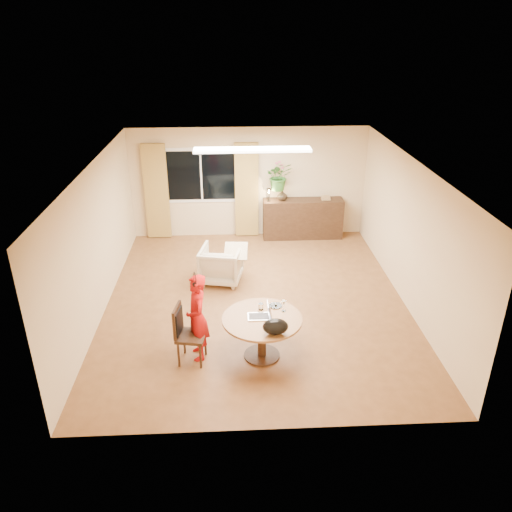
{
  "coord_description": "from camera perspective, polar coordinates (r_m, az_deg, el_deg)",
  "views": [
    {
      "loc": [
        -0.42,
        -8.07,
        4.74
      ],
      "look_at": [
        -0.01,
        -0.2,
        1.02
      ],
      "focal_mm": 35.0,
      "sensor_mm": 36.0,
      "label": 1
    }
  ],
  "objects": [
    {
      "name": "bouquet",
      "position": [
        11.59,
        2.65,
        9.09
      ],
      "size": [
        0.64,
        0.57,
        0.66
      ],
      "primitive_type": "imported",
      "rotation": [
        0.0,
        0.0,
        0.09
      ],
      "color": "#2E6F29",
      "rests_on": "vase"
    },
    {
      "name": "floor",
      "position": [
        9.37,
        -0.03,
        -5.15
      ],
      "size": [
        6.5,
        6.5,
        0.0
      ],
      "primitive_type": "plane",
      "color": "brown",
      "rests_on": "ground"
    },
    {
      "name": "pot_lid",
      "position": [
        7.85,
        2.27,
        -5.64
      ],
      "size": [
        0.25,
        0.25,
        0.03
      ],
      "primitive_type": null,
      "rotation": [
        0.0,
        0.0,
        0.25
      ],
      "color": "white",
      "rests_on": "dining_table"
    },
    {
      "name": "window",
      "position": [
        11.77,
        -6.28,
        9.13
      ],
      "size": [
        1.7,
        0.03,
        1.3
      ],
      "color": "white",
      "rests_on": "wall_back"
    },
    {
      "name": "throw",
      "position": [
        9.72,
        -2.32,
        0.98
      ],
      "size": [
        0.49,
        0.58,
        0.03
      ],
      "primitive_type": null,
      "rotation": [
        0.0,
        0.0,
        -0.07
      ],
      "color": "beige",
      "rests_on": "armchair"
    },
    {
      "name": "vase",
      "position": [
        11.73,
        3.01,
        6.96
      ],
      "size": [
        0.29,
        0.29,
        0.25
      ],
      "primitive_type": "imported",
      "rotation": [
        0.0,
        0.0,
        -0.28
      ],
      "color": "black",
      "rests_on": "sideboard"
    },
    {
      "name": "wall_left",
      "position": [
        9.07,
        -17.65,
        1.73
      ],
      "size": [
        0.0,
        6.5,
        6.5
      ],
      "primitive_type": "plane",
      "rotation": [
        1.57,
        0.0,
        1.57
      ],
      "color": "#CFAE87",
      "rests_on": "floor"
    },
    {
      "name": "book_stack",
      "position": [
        11.91,
        7.98,
        6.61
      ],
      "size": [
        0.23,
        0.18,
        0.09
      ],
      "primitive_type": null,
      "rotation": [
        0.0,
        0.0,
        -0.14
      ],
      "color": "#91704A",
      "rests_on": "sideboard"
    },
    {
      "name": "armchair",
      "position": [
        9.93,
        -4.0,
        -0.95
      ],
      "size": [
        0.93,
        0.94,
        0.73
      ],
      "primitive_type": "imported",
      "rotation": [
        0.0,
        0.0,
        2.94
      ],
      "color": "beige",
      "rests_on": "floor"
    },
    {
      "name": "dining_table",
      "position": [
        7.64,
        0.69,
        -8.04
      ],
      "size": [
        1.22,
        1.22,
        0.69
      ],
      "color": "brown",
      "rests_on": "floor"
    },
    {
      "name": "tumbler",
      "position": [
        7.74,
        0.56,
        -5.8
      ],
      "size": [
        0.09,
        0.09,
        0.11
      ],
      "primitive_type": null,
      "rotation": [
        0.0,
        0.0,
        0.2
      ],
      "color": "white",
      "rests_on": "dining_table"
    },
    {
      "name": "laptop",
      "position": [
        7.52,
        0.33,
        -6.22
      ],
      "size": [
        0.36,
        0.24,
        0.24
      ],
      "primitive_type": null,
      "rotation": [
        0.0,
        0.0,
        0.0
      ],
      "color": "#B7B7BC",
      "rests_on": "dining_table"
    },
    {
      "name": "wall_right",
      "position": [
        9.32,
        17.12,
        2.44
      ],
      "size": [
        0.0,
        6.5,
        6.5
      ],
      "primitive_type": "plane",
      "rotation": [
        1.57,
        0.0,
        -1.57
      ],
      "color": "#CFAE87",
      "rests_on": "floor"
    },
    {
      "name": "ceiling",
      "position": [
        8.36,
        -0.03,
        10.42
      ],
      "size": [
        6.5,
        6.5,
        0.0
      ],
      "primitive_type": "plane",
      "rotation": [
        3.14,
        0.0,
        0.0
      ],
      "color": "white",
      "rests_on": "wall_back"
    },
    {
      "name": "sideboard",
      "position": [
        11.99,
        5.35,
        4.28
      ],
      "size": [
        1.88,
        0.46,
        0.94
      ],
      "primitive_type": "cube",
      "color": "black",
      "rests_on": "floor"
    },
    {
      "name": "curtain_right",
      "position": [
        11.79,
        -1.08,
        7.49
      ],
      "size": [
        0.55,
        0.08,
        2.25
      ],
      "primitive_type": "cube",
      "color": "olive",
      "rests_on": "wall_back"
    },
    {
      "name": "handbag",
      "position": [
        7.14,
        2.23,
        -8.08
      ],
      "size": [
        0.39,
        0.25,
        0.25
      ],
      "primitive_type": null,
      "rotation": [
        0.0,
        0.0,
        -0.1
      ],
      "color": "black",
      "rests_on": "dining_table"
    },
    {
      "name": "curtain_left",
      "position": [
        11.91,
        -11.31,
        7.19
      ],
      "size": [
        0.55,
        0.08,
        2.25
      ],
      "primitive_type": "cube",
      "color": "olive",
      "rests_on": "wall_back"
    },
    {
      "name": "wine_glass",
      "position": [
        7.69,
        3.2,
        -5.72
      ],
      "size": [
        0.08,
        0.08,
        0.19
      ],
      "primitive_type": null,
      "rotation": [
        0.0,
        0.0,
        -0.22
      ],
      "color": "white",
      "rests_on": "dining_table"
    },
    {
      "name": "child",
      "position": [
        7.62,
        -6.73,
        -6.98
      ],
      "size": [
        0.57,
        0.44,
        1.4
      ],
      "primitive_type": "imported",
      "rotation": [
        0.0,
        0.0,
        -1.35
      ],
      "color": "#B60E20",
      "rests_on": "floor"
    },
    {
      "name": "ceiling_panel",
      "position": [
        9.53,
        -0.41,
        12.06
      ],
      "size": [
        2.2,
        0.35,
        0.05
      ],
      "primitive_type": "cube",
      "color": "white",
      "rests_on": "ceiling"
    },
    {
      "name": "wall_back",
      "position": [
        11.84,
        -0.85,
        8.35
      ],
      "size": [
        5.5,
        0.0,
        5.5
      ],
      "primitive_type": "plane",
      "rotation": [
        1.57,
        0.0,
        0.0
      ],
      "color": "#CFAE87",
      "rests_on": "floor"
    },
    {
      "name": "dining_chair",
      "position": [
        7.65,
        -7.41,
        -8.89
      ],
      "size": [
        0.52,
        0.49,
        0.95
      ],
      "primitive_type": null,
      "rotation": [
        0.0,
        0.0,
        -0.18
      ],
      "color": "black",
      "rests_on": "floor"
    },
    {
      "name": "desk_lamp",
      "position": [
        11.65,
        1.48,
        7.02
      ],
      "size": [
        0.13,
        0.13,
        0.31
      ],
      "primitive_type": null,
      "rotation": [
        0.0,
        0.0,
        0.0
      ],
      "color": "black",
      "rests_on": "sideboard"
    }
  ]
}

